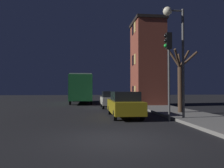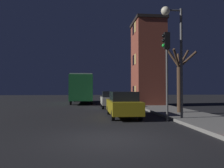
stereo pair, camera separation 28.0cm
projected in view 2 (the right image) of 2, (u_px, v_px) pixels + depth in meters
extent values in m
plane|color=black|center=(110.00, 139.00, 7.62)|extent=(120.00, 120.00, 0.00)
cube|color=brown|center=(148.00, 64.00, 23.77)|extent=(3.01, 4.09, 8.80)
cube|color=black|center=(148.00, 22.00, 23.88)|extent=(3.25, 4.33, 0.30)
cube|color=#F2D172|center=(135.00, 91.00, 23.03)|extent=(0.03, 0.70, 1.10)
cube|color=black|center=(133.00, 91.00, 24.07)|extent=(0.03, 0.70, 1.10)
cube|color=#F2D172|center=(135.00, 59.00, 23.11)|extent=(0.03, 0.70, 1.10)
cube|color=black|center=(133.00, 60.00, 24.16)|extent=(0.03, 0.70, 1.10)
cube|color=#F2D172|center=(135.00, 27.00, 23.19)|extent=(0.03, 0.70, 1.10)
cube|color=black|center=(133.00, 30.00, 24.24)|extent=(0.03, 0.70, 1.10)
cylinder|color=#4C4C4C|center=(181.00, 63.00, 12.21)|extent=(0.14, 0.14, 6.12)
cylinder|color=#4C4C4C|center=(173.00, 10.00, 12.24)|extent=(0.90, 0.09, 0.09)
sphere|color=#F4EAC6|center=(165.00, 11.00, 12.19)|extent=(0.49, 0.49, 0.49)
cylinder|color=#4C4C4C|center=(167.00, 85.00, 11.95)|extent=(0.12, 0.12, 3.97)
cube|color=black|center=(167.00, 41.00, 12.01)|extent=(0.30, 0.24, 0.90)
sphere|color=black|center=(164.00, 36.00, 12.00)|extent=(0.20, 0.20, 0.20)
sphere|color=black|center=(164.00, 41.00, 12.00)|extent=(0.20, 0.20, 0.20)
sphere|color=green|center=(164.00, 46.00, 11.99)|extent=(0.20, 0.20, 0.20)
cylinder|color=#473323|center=(179.00, 90.00, 15.13)|extent=(0.32, 0.32, 3.12)
cylinder|color=#473323|center=(184.00, 59.00, 15.30)|extent=(0.89, 0.34, 1.28)
cylinder|color=#473323|center=(173.00, 57.00, 15.28)|extent=(1.00, 0.47, 1.49)
cylinder|color=#473323|center=(188.00, 60.00, 14.86)|extent=(1.08, 0.91, 1.10)
cylinder|color=#473323|center=(176.00, 58.00, 14.75)|extent=(0.89, 0.99, 1.22)
cylinder|color=#473323|center=(179.00, 61.00, 15.70)|extent=(0.52, 1.17, 1.18)
cube|color=#1E6B33|center=(82.00, 88.00, 27.78)|extent=(2.56, 9.26, 2.89)
cube|color=black|center=(82.00, 84.00, 27.79)|extent=(2.58, 8.52, 1.04)
cube|color=#B2B2B2|center=(82.00, 76.00, 27.82)|extent=(2.43, 8.80, 0.12)
cylinder|color=black|center=(92.00, 98.00, 30.85)|extent=(0.18, 0.96, 0.96)
cylinder|color=black|center=(75.00, 98.00, 30.63)|extent=(0.18, 0.96, 0.96)
cylinder|color=black|center=(92.00, 100.00, 24.86)|extent=(0.18, 0.96, 0.96)
cylinder|color=black|center=(71.00, 100.00, 24.64)|extent=(0.18, 0.96, 0.96)
cube|color=olive|center=(123.00, 106.00, 13.74)|extent=(1.73, 4.67, 0.75)
cube|color=black|center=(123.00, 96.00, 13.53)|extent=(1.52, 2.43, 0.56)
cylinder|color=black|center=(130.00, 110.00, 15.32)|extent=(0.18, 0.59, 0.59)
cylinder|color=black|center=(109.00, 110.00, 15.17)|extent=(0.18, 0.59, 0.59)
cylinder|color=black|center=(140.00, 115.00, 12.29)|extent=(0.18, 0.59, 0.59)
cylinder|color=black|center=(113.00, 115.00, 12.15)|extent=(0.18, 0.59, 0.59)
cube|color=beige|center=(110.00, 101.00, 20.59)|extent=(1.70, 4.02, 0.67)
cube|color=black|center=(110.00, 94.00, 20.41)|extent=(1.50, 2.09, 0.56)
cylinder|color=black|center=(117.00, 103.00, 21.96)|extent=(0.18, 0.68, 0.68)
cylinder|color=black|center=(102.00, 103.00, 21.81)|extent=(0.18, 0.68, 0.68)
cylinder|color=black|center=(120.00, 105.00, 19.35)|extent=(0.18, 0.68, 0.68)
cylinder|color=black|center=(103.00, 105.00, 19.21)|extent=(0.18, 0.68, 0.68)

